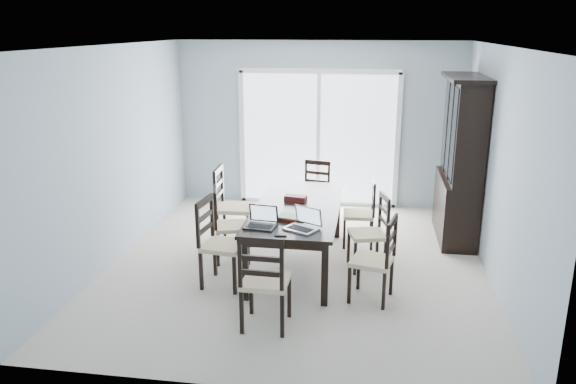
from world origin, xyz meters
name	(u,v)px	position (x,y,z in m)	size (l,w,h in m)	color
floor	(297,264)	(0.00, 0.00, 0.00)	(5.00, 5.00, 0.00)	beige
ceiling	(298,46)	(0.00, 0.00, 2.60)	(5.00, 5.00, 0.00)	white
back_wall	(319,125)	(0.00, 2.50, 1.30)	(4.50, 0.02, 2.60)	#96A7B3
wall_left	(115,155)	(-2.25, 0.00, 1.30)	(0.02, 5.00, 2.60)	#96A7B3
wall_right	(500,168)	(2.25, 0.00, 1.30)	(0.02, 5.00, 2.60)	#96A7B3
balcony	(323,189)	(0.00, 3.50, -0.05)	(4.50, 2.00, 0.10)	gray
railing	(328,146)	(0.00, 4.50, 0.55)	(4.50, 0.06, 1.10)	#99999E
dining_table	(298,212)	(0.00, 0.00, 0.67)	(1.00, 2.20, 0.75)	black
china_hutch	(460,162)	(2.02, 1.25, 1.07)	(0.50, 1.38, 2.20)	black
sliding_door	(318,138)	(0.00, 2.48, 1.09)	(2.52, 0.05, 2.18)	silver
chair_left_near	(215,233)	(-0.83, -0.66, 0.61)	(0.50, 0.48, 1.15)	black
chair_left_mid	(224,216)	(-0.90, 0.00, 0.57)	(0.51, 0.50, 1.08)	black
chair_left_far	(228,197)	(-1.02, 0.60, 0.63)	(0.48, 0.46, 1.19)	black
chair_right_near	(381,251)	(0.98, -0.81, 0.57)	(0.50, 0.49, 1.08)	black
chair_right_mid	(375,224)	(0.92, 0.04, 0.56)	(0.50, 0.49, 1.06)	black
chair_right_far	(366,206)	(0.80, 0.77, 0.55)	(0.42, 0.40, 1.04)	black
chair_end_near	(264,272)	(-0.11, -1.59, 0.61)	(0.44, 0.45, 1.15)	black
chair_end_far	(315,185)	(0.05, 1.60, 0.56)	(0.48, 0.48, 1.05)	black
laptop_dark	(260,223)	(-0.30, -0.79, 0.80)	(0.34, 0.26, 0.22)	black
laptop_silver	(301,225)	(0.14, -0.80, 0.81)	(0.40, 0.36, 0.23)	#B1B1B3
book_stack	(290,217)	(-0.02, -0.48, 0.77)	(0.31, 0.26, 0.04)	maroon
cell_phone	(281,235)	(-0.04, -1.00, 0.76)	(0.12, 0.06, 0.01)	black
game_box	(296,198)	(-0.05, 0.20, 0.78)	(0.26, 0.13, 0.07)	#531017
hot_tub	(293,162)	(-0.54, 3.43, 0.45)	(1.97, 1.82, 0.90)	maroon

